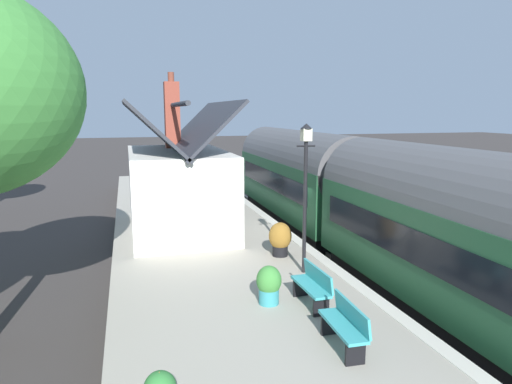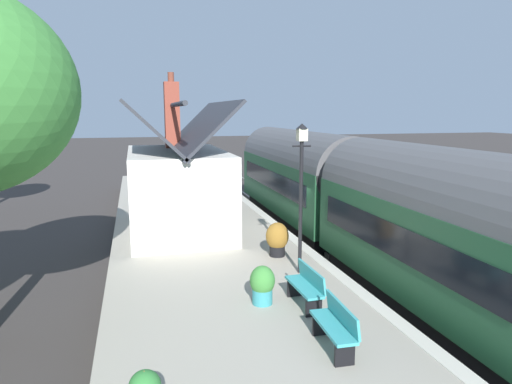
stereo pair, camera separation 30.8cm
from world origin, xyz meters
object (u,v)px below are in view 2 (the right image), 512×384
Objects in this scene: planter_bench_right at (277,238)px; planter_by_door at (199,195)px; bench_platform_end at (307,285)px; planter_corner_building at (139,190)px; lamp_post_platform at (301,171)px; station_sign_board at (223,175)px; planter_edge_near at (172,196)px; bench_near_building at (336,325)px; bench_by_lamp at (200,181)px; train at (344,194)px; planter_bench_left at (262,284)px; station_building at (178,186)px.

planter_bench_right is 9.50m from planter_by_door.
planter_corner_building is at bearing 13.05° from bench_platform_end.
station_sign_board is (11.18, -0.05, -1.58)m from lamp_post_platform.
bench_platform_end is 12.93m from planter_edge_near.
bench_near_building is 1.73× the size of planter_edge_near.
bench_by_lamp is at bearing 2.89° from lamp_post_platform.
bench_near_building is 17.07m from planter_corner_building.
bench_platform_end is at bearing -179.60° from bench_by_lamp.
bench_near_building is (-7.62, 3.80, -0.90)m from train.
bench_platform_end is at bearing -5.21° from bench_near_building.
lamp_post_platform reaches higher than planter_bench_left.
planter_bench_right is (-12.62, -0.56, 0.07)m from bench_by_lamp.
planter_corner_building is at bearing 9.86° from planter_bench_left.
bench_platform_end is 3.13m from lamp_post_platform.
planter_bench_left is at bearing -175.41° from planter_edge_near.
station_sign_board is (-2.98, -0.77, 0.71)m from bench_by_lamp.
planter_edge_near reaches higher than planter_by_door.
planter_bench_left reaches higher than bench_near_building.
planter_bench_right is 0.26× the size of lamp_post_platform.
bench_near_building is at bearing -168.98° from planter_corner_building.
planter_edge_near is at bearing 4.59° from planter_bench_left.
train is 6.81m from bench_platform_end.
train reaches higher than bench_near_building.
station_building is 6.51× the size of planter_bench_right.
planter_edge_near is 11.30m from lamp_post_platform.
station_sign_board is at bearing -80.26° from planter_edge_near.
bench_platform_end is 13.04m from planter_by_door.
planter_bench_right is at bearing -173.63° from planter_by_door.
planter_corner_building reaches higher than planter_by_door.
train is at bearing -56.45° from planter_bench_right.
bench_near_building is 1.01× the size of bench_by_lamp.
lamp_post_platform is (-10.74, -2.52, 2.47)m from planter_edge_near.
planter_bench_left is at bearing 18.15° from bench_near_building.
station_sign_board reaches higher than planter_bench_left.
planter_bench_left is 1.35× the size of planter_corner_building.
lamp_post_platform is (2.05, -0.60, 2.29)m from bench_platform_end.
planter_bench_left is 14.69m from planter_corner_building.
bench_near_building is at bearing -161.85° from planter_bench_left.
planter_bench_right is 2.71m from lamp_post_platform.
planter_bench_left is at bearing 173.00° from station_sign_board.
train reaches higher than planter_corner_building.
lamp_post_platform reaches higher than planter_bench_right.
bench_platform_end is 1.37× the size of planter_bench_right.
bench_near_building is 1.38× the size of planter_bench_right.
bench_by_lamp is 12.63m from planter_bench_right.
train reaches higher than station_sign_board.
lamp_post_platform is at bearing 140.30° from train.
planter_by_door is at bearing 2.65° from bench_platform_end.
bench_platform_end reaches higher than planter_edge_near.
planter_by_door is 1.34m from planter_edge_near.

